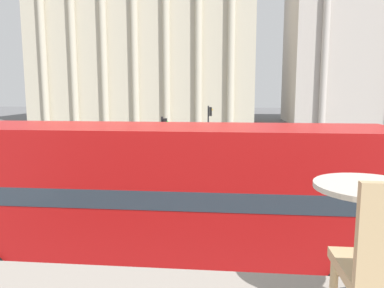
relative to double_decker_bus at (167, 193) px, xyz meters
name	(u,v)px	position (x,y,z in m)	size (l,w,h in m)	color
double_decker_bus	(167,193)	(0.00, 0.00, 0.00)	(11.21, 2.70, 3.96)	black
cafe_dining_table	(367,218)	(2.35, -7.20, 1.95)	(0.60, 0.60, 0.73)	#2D2D30
plaza_building_left	(145,41)	(-10.52, 45.12, 9.61)	(31.46, 12.61, 23.66)	beige
traffic_light_near	(75,160)	(-4.23, 4.20, 0.02)	(0.42, 0.24, 3.38)	black
traffic_light_mid	(164,136)	(-2.15, 11.94, -0.01)	(0.42, 0.24, 3.33)	black
traffic_light_far	(209,122)	(0.07, 20.22, 0.16)	(0.42, 0.24, 3.61)	black
car_silver	(335,180)	(6.57, 8.23, -1.51)	(4.20, 1.93, 1.35)	black
car_navy	(248,141)	(3.20, 21.05, -1.51)	(4.20, 1.93, 1.35)	black
pedestrian_black	(305,167)	(5.40, 9.49, -1.19)	(0.32, 0.32, 1.76)	#282B33
pedestrian_red	(283,175)	(4.08, 7.49, -1.16)	(0.32, 0.32, 1.80)	#282B33
pedestrian_white	(252,142)	(3.37, 18.68, -1.21)	(0.32, 0.32, 1.72)	#282B33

